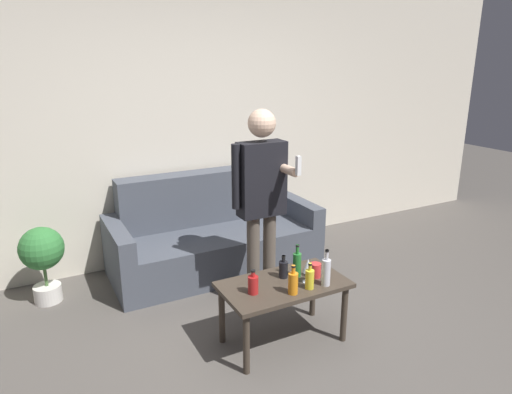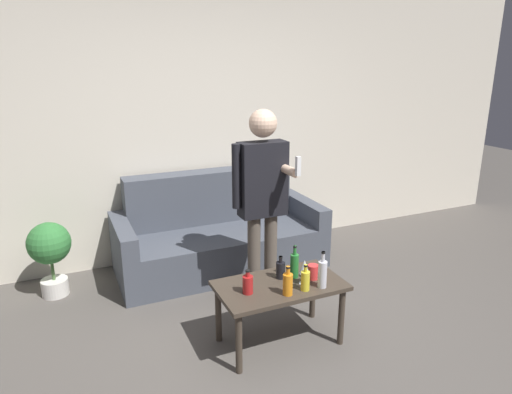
# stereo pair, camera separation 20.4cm
# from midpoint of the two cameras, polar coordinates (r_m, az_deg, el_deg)

# --- Properties ---
(ground_plane) EXTENTS (16.00, 16.00, 0.00)m
(ground_plane) POSITION_cam_midpoint_polar(r_m,az_deg,el_deg) (3.05, 8.99, -22.55)
(ground_plane) COLOR #514C47
(wall_back) EXTENTS (8.00, 0.06, 2.70)m
(wall_back) POSITION_cam_midpoint_polar(r_m,az_deg,el_deg) (4.50, -6.50, 9.36)
(wall_back) COLOR beige
(wall_back) RESTS_ON ground_plane
(couch) EXTENTS (1.93, 0.83, 0.89)m
(couch) POSITION_cam_midpoint_polar(r_m,az_deg,el_deg) (4.40, -3.39, -4.78)
(couch) COLOR #474C56
(couch) RESTS_ON ground_plane
(coffee_table) EXTENTS (0.87, 0.48, 0.46)m
(coffee_table) POSITION_cam_midpoint_polar(r_m,az_deg,el_deg) (3.21, 4.86, -11.75)
(coffee_table) COLOR #3D3328
(coffee_table) RESTS_ON ground_plane
(bottle_orange) EXTENTS (0.07, 0.07, 0.20)m
(bottle_orange) POSITION_cam_midpoint_polar(r_m,az_deg,el_deg) (3.01, 5.96, -10.73)
(bottle_orange) COLOR orange
(bottle_orange) RESTS_ON coffee_table
(bottle_green) EXTENTS (0.06, 0.06, 0.24)m
(bottle_green) POSITION_cam_midpoint_polar(r_m,az_deg,el_deg) (3.24, 6.65, -8.45)
(bottle_green) COLOR #23752D
(bottle_green) RESTS_ON coffee_table
(bottle_dark) EXTENTS (0.07, 0.07, 0.17)m
(bottle_dark) POSITION_cam_midpoint_polar(r_m,az_deg,el_deg) (3.02, 0.93, -10.84)
(bottle_dark) COLOR #B21E1E
(bottle_dark) RESTS_ON coffee_table
(bottle_yellow) EXTENTS (0.06, 0.06, 0.18)m
(bottle_yellow) POSITION_cam_midpoint_polar(r_m,az_deg,el_deg) (3.09, 8.09, -10.26)
(bottle_yellow) COLOR yellow
(bottle_yellow) RESTS_ON coffee_table
(bottle_red) EXTENTS (0.06, 0.06, 0.26)m
(bottle_red) POSITION_cam_midpoint_polar(r_m,az_deg,el_deg) (3.13, 10.18, -9.39)
(bottle_red) COLOR silver
(bottle_red) RESTS_ON coffee_table
(bottle_clear) EXTENTS (0.06, 0.06, 0.16)m
(bottle_clear) POSITION_cam_midpoint_polar(r_m,az_deg,el_deg) (3.23, 4.91, -9.04)
(bottle_clear) COLOR black
(bottle_clear) RESTS_ON coffee_table
(wine_glass_near) EXTENTS (0.07, 0.07, 0.17)m
(wine_glass_near) POSITION_cam_midpoint_polar(r_m,az_deg,el_deg) (3.14, 7.95, -8.78)
(wine_glass_near) COLOR silver
(wine_glass_near) RESTS_ON coffee_table
(cup_on_table) EXTENTS (0.08, 0.08, 0.10)m
(cup_on_table) POSITION_cam_midpoint_polar(r_m,az_deg,el_deg) (3.25, 8.95, -9.25)
(cup_on_table) COLOR red
(cup_on_table) RESTS_ON coffee_table
(person_standing_front) EXTENTS (0.43, 0.40, 1.58)m
(person_standing_front) POSITION_cam_midpoint_polar(r_m,az_deg,el_deg) (3.49, 2.46, 0.54)
(person_standing_front) COLOR brown
(person_standing_front) RESTS_ON ground_plane
(potted_plant) EXTENTS (0.35, 0.35, 0.65)m
(potted_plant) POSITION_cam_midpoint_polar(r_m,az_deg,el_deg) (4.13, -23.10, -6.06)
(potted_plant) COLOR silver
(potted_plant) RESTS_ON ground_plane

